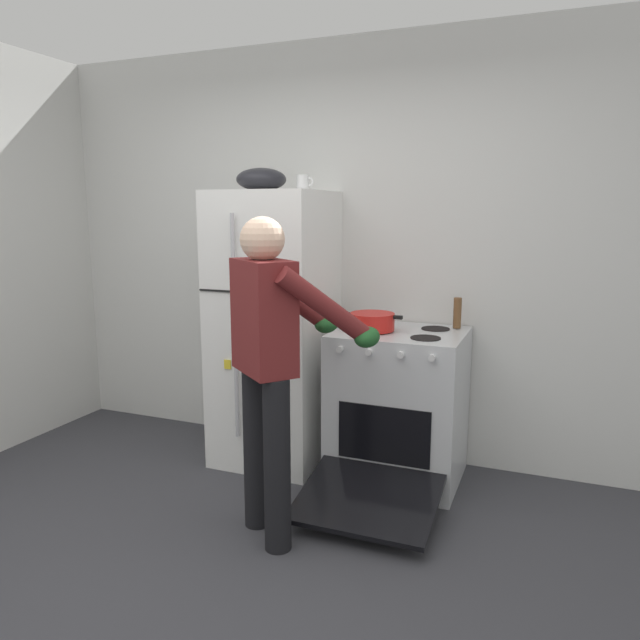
# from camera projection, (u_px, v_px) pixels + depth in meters

# --- Properties ---
(ground) EXTENTS (8.00, 8.00, 0.00)m
(ground) POSITION_uv_depth(u_px,v_px,m) (190.00, 612.00, 2.46)
(ground) COLOR #38383D
(kitchen_wall_back) EXTENTS (6.00, 0.10, 2.70)m
(kitchen_wall_back) POSITION_uv_depth(u_px,v_px,m) (349.00, 252.00, 4.00)
(kitchen_wall_back) COLOR silver
(kitchen_wall_back) RESTS_ON ground
(refrigerator) EXTENTS (0.68, 0.72, 1.74)m
(refrigerator) POSITION_uv_depth(u_px,v_px,m) (275.00, 329.00, 3.87)
(refrigerator) COLOR white
(refrigerator) RESTS_ON ground
(stove_range) EXTENTS (0.76, 1.22, 0.92)m
(stove_range) POSITION_uv_depth(u_px,v_px,m) (398.00, 407.00, 3.63)
(stove_range) COLOR silver
(stove_range) RESTS_ON ground
(person_cook) EXTENTS (0.71, 0.76, 1.60)m
(person_cook) POSITION_uv_depth(u_px,v_px,m) (272.00, 350.00, 2.89)
(person_cook) COLOR black
(person_cook) RESTS_ON ground
(red_pot) EXTENTS (0.37, 0.27, 0.10)m
(red_pot) POSITION_uv_depth(u_px,v_px,m) (372.00, 321.00, 3.56)
(red_pot) COLOR red
(red_pot) RESTS_ON stove_range
(coffee_mug) EXTENTS (0.11, 0.08, 0.10)m
(coffee_mug) POSITION_uv_depth(u_px,v_px,m) (303.00, 183.00, 3.68)
(coffee_mug) COLOR silver
(coffee_mug) RESTS_ON refrigerator
(pepper_mill) EXTENTS (0.05, 0.05, 0.19)m
(pepper_mill) POSITION_uv_depth(u_px,v_px,m) (457.00, 313.00, 3.61)
(pepper_mill) COLOR brown
(pepper_mill) RESTS_ON stove_range
(mixing_bowl) EXTENTS (0.31, 0.31, 0.14)m
(mixing_bowl) POSITION_uv_depth(u_px,v_px,m) (261.00, 179.00, 3.73)
(mixing_bowl) COLOR black
(mixing_bowl) RESTS_ON refrigerator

